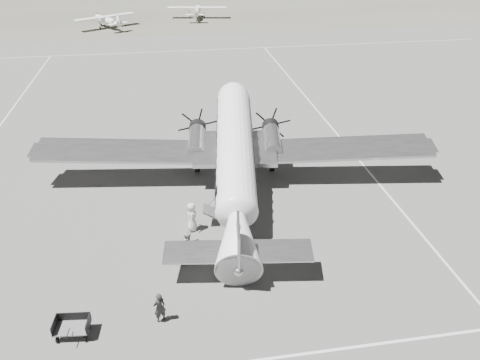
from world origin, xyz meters
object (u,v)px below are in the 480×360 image
(dc3_airliner, at_px, (235,159))
(light_plane_right, at_px, (197,12))
(baggage_cart_near, at_px, (189,253))
(ground_crew, at_px, (160,307))
(light_plane_left, at_px, (107,22))
(baggage_cart_far, at_px, (72,328))
(passenger, at_px, (192,217))
(ramp_agent, at_px, (189,245))

(dc3_airliner, xyz_separation_m, light_plane_right, (2.51, 63.51, -1.58))
(baggage_cart_near, relative_size, ground_crew, 0.92)
(light_plane_left, xyz_separation_m, baggage_cart_far, (3.96, -68.62, -0.65))
(light_plane_right, distance_m, baggage_cart_near, 70.38)
(baggage_cart_far, height_order, ground_crew, ground_crew)
(passenger, bearing_deg, ramp_agent, 174.98)
(ground_crew, distance_m, passenger, 7.46)
(baggage_cart_far, height_order, ramp_agent, ramp_agent)
(dc3_airliner, bearing_deg, ramp_agent, -111.27)
(light_plane_left, bearing_deg, baggage_cart_near, -113.17)
(light_plane_right, height_order, baggage_cart_near, light_plane_right)
(baggage_cart_far, relative_size, passenger, 0.88)
(light_plane_left, xyz_separation_m, light_plane_right, (15.75, 6.13, 0.02))
(dc3_airliner, distance_m, baggage_cart_far, 14.75)
(light_plane_left, height_order, light_plane_right, light_plane_right)
(ground_crew, xyz_separation_m, ramp_agent, (1.67, 4.44, 0.07))
(light_plane_left, distance_m, light_plane_right, 16.90)
(baggage_cart_near, bearing_deg, dc3_airliner, 46.54)
(light_plane_left, bearing_deg, baggage_cart_far, -118.40)
(dc3_airliner, height_order, light_plane_right, dc3_airliner)
(ramp_agent, bearing_deg, ground_crew, -177.29)
(dc3_airliner, relative_size, ground_crew, 17.14)
(ground_crew, bearing_deg, light_plane_right, -120.84)
(light_plane_left, relative_size, baggage_cart_far, 6.52)
(passenger, bearing_deg, light_plane_right, -2.21)
(light_plane_right, bearing_deg, ramp_agent, -85.54)
(light_plane_right, height_order, passenger, light_plane_right)
(dc3_airliner, distance_m, light_plane_left, 58.91)
(baggage_cart_near, distance_m, baggage_cart_far, 7.31)
(ground_crew, distance_m, ramp_agent, 4.74)
(light_plane_right, bearing_deg, light_plane_left, -149.27)
(baggage_cart_far, distance_m, ramp_agent, 7.36)
(light_plane_right, distance_m, baggage_cart_far, 75.68)
(ground_crew, relative_size, ramp_agent, 0.93)
(ramp_agent, bearing_deg, baggage_cart_near, -164.43)
(dc3_airliner, relative_size, light_plane_left, 2.65)
(baggage_cart_far, bearing_deg, dc3_airliner, 56.56)
(baggage_cart_near, distance_m, ground_crew, 4.71)
(baggage_cart_near, relative_size, ramp_agent, 0.85)
(ground_crew, bearing_deg, light_plane_left, -108.23)
(baggage_cart_far, height_order, passenger, passenger)
(baggage_cart_near, bearing_deg, baggage_cart_far, -155.13)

